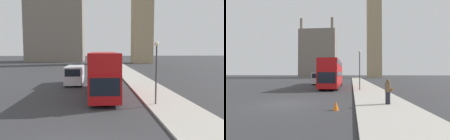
# 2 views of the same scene
# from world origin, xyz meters

# --- Properties ---
(building_block_distant) EXTENTS (20.28, 13.90, 32.61)m
(building_block_distant) POSITION_xyz_m (-14.17, 75.61, 13.43)
(building_block_distant) COLOR slate
(building_block_distant) RESTS_ON ground_plane
(red_double_decker_bus) EXTENTS (2.58, 10.75, 4.15)m
(red_double_decker_bus) POSITION_xyz_m (1.75, 12.51, 2.33)
(red_double_decker_bus) COLOR #B71114
(red_double_decker_bus) RESTS_ON ground_plane
(white_van) EXTENTS (2.13, 5.13, 2.35)m
(white_van) POSITION_xyz_m (-1.69, 19.13, 1.26)
(white_van) COLOR silver
(white_van) RESTS_ON ground_plane
(street_lamp) EXTENTS (0.36, 0.36, 4.90)m
(street_lamp) POSITION_xyz_m (5.78, 8.07, 3.44)
(street_lamp) COLOR #38383D
(street_lamp) RESTS_ON sidewalk_strip
(parked_sedan) EXTENTS (1.73, 4.54, 1.46)m
(parked_sedan) POSITION_xyz_m (-3.14, 37.93, 0.66)
(parked_sedan) COLOR black
(parked_sedan) RESTS_ON ground_plane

